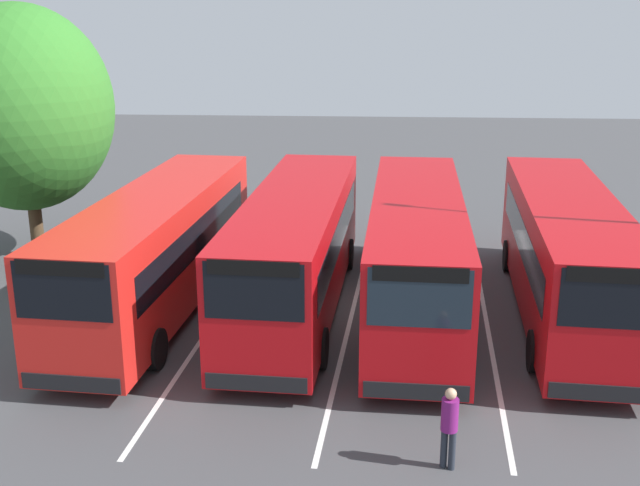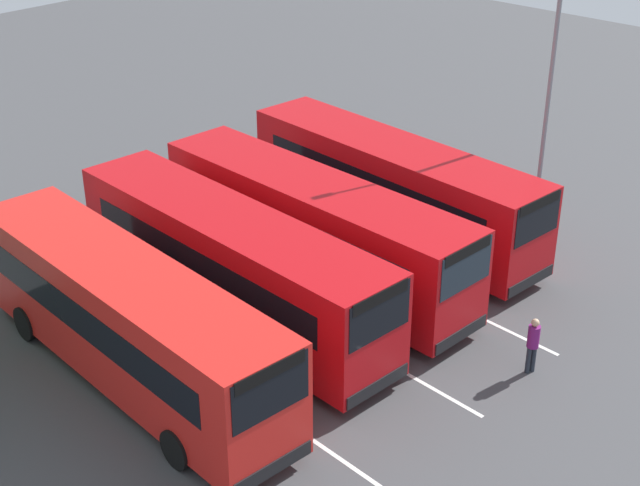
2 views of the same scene
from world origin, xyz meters
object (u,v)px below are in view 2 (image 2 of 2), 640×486
(bus_center_right, at_px, (315,227))
(street_lamp, at_px, (544,83))
(pedestrian, at_px, (533,341))
(bus_far_left, at_px, (128,319))
(bus_far_right, at_px, (394,187))
(bus_center_left, at_px, (232,264))

(bus_center_right, bearing_deg, street_lamp, 74.29)
(pedestrian, bearing_deg, bus_far_left, 70.64)
(bus_far_left, bearing_deg, pedestrian, 48.96)
(bus_far_right, distance_m, pedestrian, 8.70)
(pedestrian, bearing_deg, bus_center_left, 50.70)
(bus_far_left, relative_size, bus_center_right, 1.00)
(bus_far_right, height_order, street_lamp, street_lamp)
(bus_far_left, distance_m, street_lamp, 15.88)
(bus_center_left, bearing_deg, street_lamp, 79.37)
(bus_far_right, bearing_deg, pedestrian, -21.68)
(bus_center_right, bearing_deg, bus_far_right, 94.87)
(bus_far_left, distance_m, bus_center_right, 7.12)
(bus_center_right, distance_m, pedestrian, 7.66)
(bus_far_right, relative_size, street_lamp, 1.31)
(bus_center_left, bearing_deg, bus_center_right, 90.63)
(pedestrian, bearing_deg, street_lamp, -32.23)
(bus_center_right, distance_m, bus_far_right, 4.06)
(bus_center_left, xyz_separation_m, bus_far_right, (0.01, 7.36, 0.00))
(bus_center_left, relative_size, pedestrian, 7.07)
(bus_center_left, height_order, street_lamp, street_lamp)
(bus_center_left, relative_size, bus_far_right, 1.00)
(bus_far_left, bearing_deg, street_lamp, 84.84)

